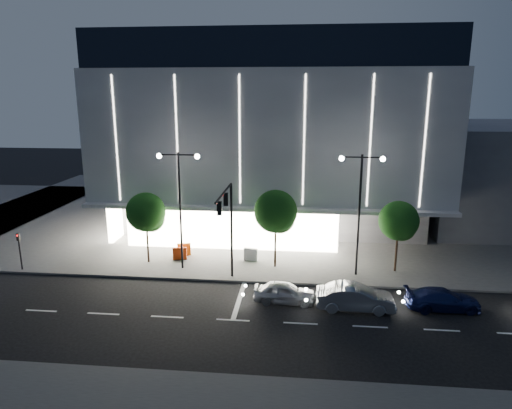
{
  "coord_description": "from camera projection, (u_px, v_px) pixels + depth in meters",
  "views": [
    {
      "loc": [
        5.82,
        -25.88,
        13.12
      ],
      "look_at": [
        2.52,
        7.06,
        5.0
      ],
      "focal_mm": 32.0,
      "sensor_mm": 36.0,
      "label": 1
    }
  ],
  "objects": [
    {
      "name": "street_lamp_west",
      "position": [
        180.0,
        193.0,
        33.37
      ],
      "size": [
        3.16,
        0.36,
        9.0
      ],
      "color": "black",
      "rests_on": "ground"
    },
    {
      "name": "car_lead",
      "position": [
        285.0,
        292.0,
        29.21
      ],
      "size": [
        4.07,
        1.81,
        1.36
      ],
      "primitive_type": "imported",
      "rotation": [
        0.0,
        0.0,
        1.52
      ],
      "color": "#A4A6AB",
      "rests_on": "ground"
    },
    {
      "name": "annex_building",
      "position": [
        493.0,
        172.0,
        48.19
      ],
      "size": [
        16.0,
        20.0,
        10.0
      ],
      "primitive_type": "cube",
      "color": "#4C4C51",
      "rests_on": "ground"
    },
    {
      "name": "barrier_c",
      "position": [
        184.0,
        249.0,
        37.36
      ],
      "size": [
        1.13,
        0.54,
        1.0
      ],
      "primitive_type": "cube",
      "rotation": [
        0.0,
        0.0,
        0.28
      ],
      "color": "orange",
      "rests_on": "sidewalk_museum"
    },
    {
      "name": "tree_mid",
      "position": [
        276.0,
        214.0,
        34.06
      ],
      "size": [
        3.25,
        3.25,
        6.15
      ],
      "color": "black",
      "rests_on": "ground"
    },
    {
      "name": "barrier_a",
      "position": [
        180.0,
        254.0,
        36.36
      ],
      "size": [
        1.13,
        0.45,
        1.0
      ],
      "primitive_type": "cube",
      "rotation": [
        0.0,
        0.0,
        0.19
      ],
      "color": "red",
      "rests_on": "sidewalk_museum"
    },
    {
      "name": "barrier_d",
      "position": [
        251.0,
        254.0,
        36.19
      ],
      "size": [
        1.13,
        0.47,
        1.0
      ],
      "primitive_type": "cube",
      "rotation": [
        0.0,
        0.0,
        -0.21
      ],
      "color": "silver",
      "rests_on": "sidewalk_museum"
    },
    {
      "name": "street_lamp_east",
      "position": [
        360.0,
        197.0,
        32.11
      ],
      "size": [
        3.16,
        0.36,
        9.0
      ],
      "color": "black",
      "rests_on": "ground"
    },
    {
      "name": "tree_right",
      "position": [
        399.0,
        223.0,
        33.3
      ],
      "size": [
        2.91,
        2.91,
        5.51
      ],
      "color": "black",
      "rests_on": "ground"
    },
    {
      "name": "car_third",
      "position": [
        443.0,
        299.0,
        28.28
      ],
      "size": [
        4.65,
        2.12,
        1.32
      ],
      "primitive_type": "imported",
      "rotation": [
        0.0,
        0.0,
        1.63
      ],
      "color": "navy",
      "rests_on": "ground"
    },
    {
      "name": "sidewalk_museum",
      "position": [
        293.0,
        212.0,
        51.39
      ],
      "size": [
        70.0,
        40.0,
        0.15
      ],
      "primitive_type": "cube",
      "color": "#474747",
      "rests_on": "ground"
    },
    {
      "name": "traffic_mast",
      "position": [
        228.0,
        217.0,
        30.63
      ],
      "size": [
        0.33,
        5.89,
        7.07
      ],
      "color": "black",
      "rests_on": "ground"
    },
    {
      "name": "museum",
      "position": [
        275.0,
        131.0,
        47.76
      ],
      "size": [
        30.0,
        25.8,
        18.0
      ],
      "color": "#4C4C51",
      "rests_on": "ground"
    },
    {
      "name": "tree_left",
      "position": [
        146.0,
        214.0,
        35.1
      ],
      "size": [
        3.02,
        3.02,
        5.72
      ],
      "color": "black",
      "rests_on": "ground"
    },
    {
      "name": "car_second",
      "position": [
        355.0,
        298.0,
        28.22
      ],
      "size": [
        4.82,
        1.74,
        1.58
      ],
      "primitive_type": "imported",
      "rotation": [
        0.0,
        0.0,
        1.56
      ],
      "color": "#AFB2B7",
      "rests_on": "ground"
    },
    {
      "name": "ped_signal_far",
      "position": [
        20.0,
        247.0,
        34.05
      ],
      "size": [
        0.22,
        0.24,
        3.0
      ],
      "color": "black",
      "rests_on": "ground"
    },
    {
      "name": "ground",
      "position": [
        205.0,
        307.0,
        28.7
      ],
      "size": [
        160.0,
        160.0,
        0.0
      ],
      "primitive_type": "plane",
      "color": "black",
      "rests_on": "ground"
    }
  ]
}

